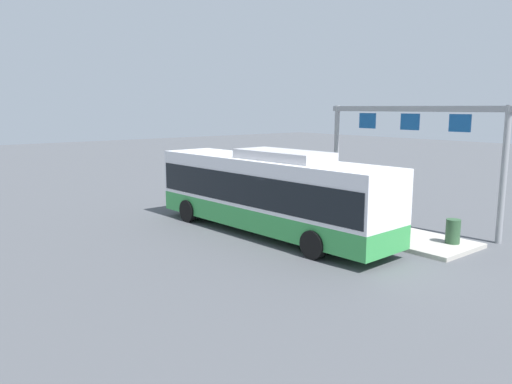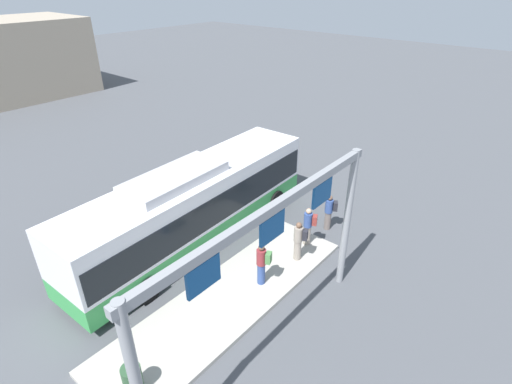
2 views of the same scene
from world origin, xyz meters
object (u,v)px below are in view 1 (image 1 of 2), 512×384
at_px(bus_main, 268,190).
at_px(trash_bin, 453,231).
at_px(person_waiting_far, 340,199).
at_px(person_waiting_near, 312,193).
at_px(person_waiting_mid, 293,191).
at_px(person_boarding, 270,190).

distance_m(bus_main, trash_bin, 7.18).
bearing_deg(person_waiting_far, person_waiting_near, -118.89).
height_order(person_waiting_far, trash_bin, person_waiting_far).
distance_m(person_waiting_mid, person_waiting_far, 3.01).
bearing_deg(trash_bin, person_boarding, 0.96).
relative_size(bus_main, trash_bin, 12.96).
relative_size(person_waiting_near, trash_bin, 1.86).
xyz_separation_m(person_boarding, person_waiting_far, (-4.70, -0.10, 0.16)).
relative_size(person_waiting_mid, trash_bin, 1.86).
distance_m(bus_main, person_waiting_mid, 4.66).
bearing_deg(person_waiting_near, trash_bin, 65.64).
height_order(person_waiting_near, trash_bin, person_waiting_near).
xyz_separation_m(person_waiting_mid, person_waiting_far, (-3.01, -0.06, 0.00)).
xyz_separation_m(bus_main, person_waiting_far, (-0.45, -3.89, -0.76)).
bearing_deg(person_boarding, person_waiting_far, 58.96).
relative_size(person_waiting_far, trash_bin, 1.86).
xyz_separation_m(person_waiting_near, trash_bin, (-7.37, 0.14, -0.44)).
bearing_deg(person_waiting_near, bus_main, -3.24).
bearing_deg(person_waiting_near, person_waiting_mid, -99.16).
bearing_deg(person_waiting_far, person_boarding, -111.67).
distance_m(bus_main, person_waiting_near, 4.42).
bearing_deg(person_boarding, trash_bin, 58.70).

